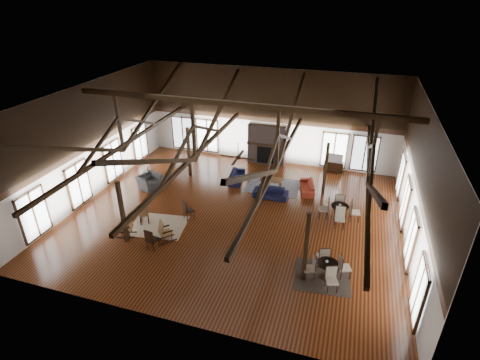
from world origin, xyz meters
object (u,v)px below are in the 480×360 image
(sofa_orange, at_px, (307,187))
(cafe_table_near, at_px, (327,267))
(sofa_navy_left, at_px, (237,176))
(tv_console, at_px, (334,166))
(coffee_table, at_px, (272,180))
(cafe_table_far, at_px, (340,210))
(sofa_navy_front, at_px, (271,193))
(armchair, at_px, (150,182))

(sofa_orange, xyz_separation_m, cafe_table_near, (1.76, -6.80, 0.23))
(sofa_navy_left, height_order, cafe_table_near, cafe_table_near)
(sofa_orange, height_order, tv_console, tv_console)
(coffee_table, height_order, cafe_table_near, cafe_table_near)
(sofa_navy_left, relative_size, coffee_table, 1.45)
(sofa_orange, relative_size, coffee_table, 1.42)
(sofa_orange, distance_m, cafe_table_far, 3.05)
(sofa_navy_front, xyz_separation_m, coffee_table, (-0.24, 1.26, 0.15))
(sofa_navy_front, relative_size, cafe_table_far, 0.92)
(sofa_navy_front, relative_size, sofa_orange, 1.05)
(tv_console, bearing_deg, sofa_navy_front, -123.97)
(sofa_orange, height_order, coffee_table, sofa_orange)
(sofa_navy_front, bearing_deg, cafe_table_near, -57.27)
(sofa_navy_left, relative_size, cafe_table_far, 0.90)
(cafe_table_far, bearing_deg, coffee_table, 149.80)
(sofa_orange, relative_size, armchair, 1.51)
(sofa_navy_front, bearing_deg, tv_console, 55.78)
(cafe_table_near, bearing_deg, sofa_orange, 104.54)
(sofa_navy_left, relative_size, armchair, 1.54)
(cafe_table_far, height_order, tv_console, cafe_table_far)
(sofa_navy_left, bearing_deg, sofa_navy_front, -126.40)
(sofa_orange, bearing_deg, cafe_table_far, 26.59)
(tv_console, bearing_deg, coffee_table, -135.47)
(tv_console, bearing_deg, cafe_table_far, -82.49)
(armchair, distance_m, cafe_table_near, 11.35)
(cafe_table_near, distance_m, cafe_table_far, 4.44)
(cafe_table_far, bearing_deg, sofa_navy_front, 164.27)
(sofa_navy_left, height_order, cafe_table_far, cafe_table_far)
(cafe_table_near, relative_size, cafe_table_far, 0.94)
(armchair, bearing_deg, sofa_navy_left, -41.62)
(sofa_navy_left, height_order, tv_console, tv_console)
(coffee_table, distance_m, cafe_table_near, 7.74)
(armchair, xyz_separation_m, cafe_table_far, (10.56, -0.08, 0.14))
(sofa_orange, xyz_separation_m, cafe_table_far, (1.92, -2.36, 0.26))
(sofa_navy_front, bearing_deg, sofa_navy_left, 150.14)
(sofa_orange, height_order, cafe_table_near, cafe_table_near)
(cafe_table_near, xyz_separation_m, tv_console, (-0.57, 9.92, -0.20))
(sofa_orange, xyz_separation_m, tv_console, (1.20, 3.12, 0.03))
(sofa_navy_left, height_order, armchair, armchair)
(cafe_table_far, bearing_deg, cafe_table_near, -92.01)
(coffee_table, relative_size, tv_console, 1.08)
(sofa_orange, distance_m, coffee_table, 2.05)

